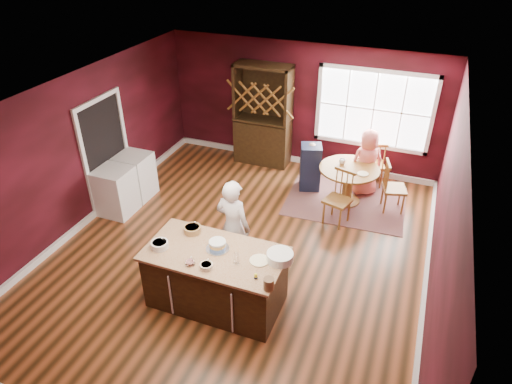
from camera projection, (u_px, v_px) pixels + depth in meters
room_shell at (239, 183)px, 7.02m from camera, size 7.00×7.00×7.00m
window at (374, 109)px, 9.23m from camera, size 2.36×0.10×1.66m
doorway at (106, 154)px, 8.58m from camera, size 0.08×1.26×2.13m
kitchen_island at (216, 279)px, 6.52m from camera, size 1.95×1.02×0.92m
dining_table at (348, 178)px, 8.79m from camera, size 1.15×1.15×0.75m
baker at (233, 227)px, 6.98m from camera, size 0.64×0.47×1.61m
layer_cake at (217, 245)px, 6.30m from camera, size 0.33×0.33×0.13m
bowl_blue at (160, 245)px, 6.34m from camera, size 0.24×0.24×0.09m
bowl_yellow at (192, 229)px, 6.64m from camera, size 0.25×0.25×0.09m
bowl_pink at (190, 263)px, 6.05m from camera, size 0.14×0.14×0.05m
bowl_olive at (206, 266)px, 5.98m from camera, size 0.17×0.17×0.07m
drinking_glass at (236, 259)px, 6.04m from camera, size 0.08×0.08×0.16m
dinner_plate at (259, 261)px, 6.11m from camera, size 0.27×0.27×0.02m
white_tub at (280, 257)px, 6.10m from camera, size 0.36×0.36×0.12m
stoneware_crock at (269, 284)px, 5.62m from camera, size 0.14×0.14×0.16m
toy_figurine at (256, 276)px, 5.80m from camera, size 0.05×0.05×0.08m
rug at (346, 201)px, 9.07m from camera, size 2.37×1.88×0.01m
chair_east at (395, 186)px, 8.55m from camera, size 0.52×0.53×1.03m
chair_south at (338, 198)px, 8.19m from camera, size 0.54×0.52×1.04m
chair_north at (374, 162)px, 9.37m from camera, size 0.53×0.52×1.03m
seated_woman at (367, 163)px, 9.00m from camera, size 0.80×0.71×1.37m
high_chair at (310, 166)px, 9.26m from camera, size 0.51×0.51×1.01m
toddler at (316, 151)px, 9.16m from camera, size 0.18×0.14×0.26m
table_plate at (363, 174)px, 8.47m from camera, size 0.21×0.21×0.02m
table_cup at (342, 161)px, 8.80m from camera, size 0.16×0.16×0.10m
hutch at (263, 115)px, 9.94m from camera, size 1.22×0.51×2.24m
washer at (116, 191)px, 8.52m from camera, size 0.63×0.61×0.91m
dryer at (135, 176)px, 9.03m from camera, size 0.62×0.60×0.90m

